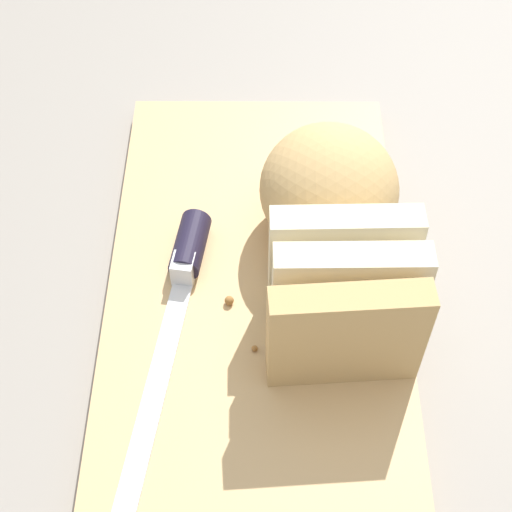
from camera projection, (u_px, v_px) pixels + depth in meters
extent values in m
plane|color=gray|center=(256.00, 291.00, 0.66)|extent=(3.00, 3.00, 0.00)
cube|color=tan|center=(256.00, 285.00, 0.65)|extent=(0.44, 0.25, 0.02)
ellipsoid|color=tan|center=(329.00, 189.00, 0.64)|extent=(0.13, 0.12, 0.10)
cube|color=beige|center=(342.00, 259.00, 0.60)|extent=(0.03, 0.11, 0.10)
cube|color=beige|center=(348.00, 295.00, 0.58)|extent=(0.03, 0.11, 0.10)
cube|color=tan|center=(346.00, 335.00, 0.55)|extent=(0.03, 0.11, 0.10)
cube|color=silver|center=(151.00, 409.00, 0.57)|extent=(0.24, 0.05, 0.00)
cylinder|color=black|center=(190.00, 244.00, 0.65)|extent=(0.06, 0.03, 0.03)
cube|color=silver|center=(183.00, 272.00, 0.64)|extent=(0.02, 0.02, 0.02)
sphere|color=#996633|center=(229.00, 300.00, 0.63)|extent=(0.01, 0.01, 0.01)
sphere|color=#996633|center=(323.00, 332.00, 0.61)|extent=(0.01, 0.01, 0.01)
sphere|color=#996633|center=(254.00, 348.00, 0.60)|extent=(0.00, 0.00, 0.00)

